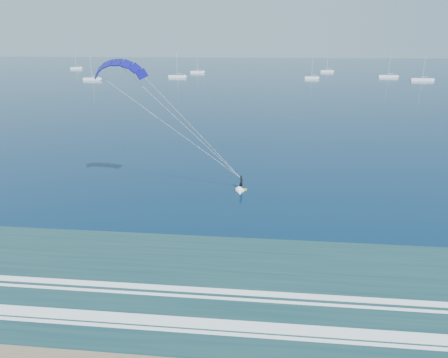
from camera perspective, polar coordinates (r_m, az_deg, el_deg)
kitesurfer_rig at (r=49.32m, az=-5.61°, el=7.55°), size 18.28×9.13×18.44m
sailboat_0 at (r=216.53m, az=-18.32°, el=13.42°), size 8.72×2.40×11.85m
sailboat_1 at (r=222.37m, az=-6.69°, el=14.37°), size 9.28×2.40×12.67m
sailboat_2 at (r=252.32m, az=-3.82°, el=15.03°), size 8.21×2.40×11.14m
sailboat_3 at (r=217.63m, az=12.40°, el=13.95°), size 6.94×2.40×9.87m
sailboat_4 at (r=265.64m, az=14.48°, el=14.70°), size 7.79×2.40×10.72m
sailboat_5 at (r=238.35m, az=22.39°, el=13.42°), size 9.93×2.40×13.38m
sailboat_7 at (r=303.50m, az=-20.35°, el=14.64°), size 7.64×2.40×10.60m
sailboat_8 at (r=225.76m, az=26.45°, el=12.62°), size 10.79×2.40×13.61m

